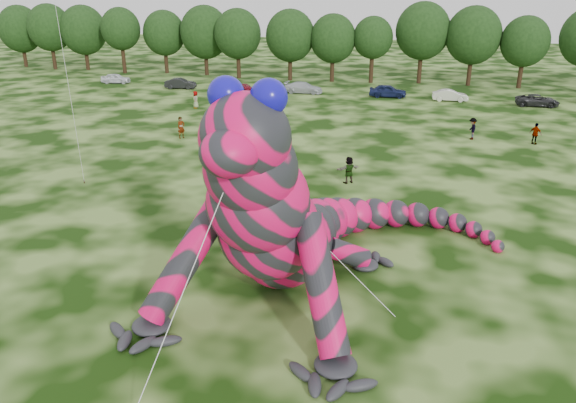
{
  "coord_description": "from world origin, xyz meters",
  "views": [
    {
      "loc": [
        8.84,
        -19.95,
        12.7
      ],
      "look_at": [
        3.43,
        1.63,
        4.0
      ],
      "focal_mm": 35.0,
      "sensor_mm": 36.0,
      "label": 1
    }
  ],
  "objects_px": {
    "tree_6": "(238,44)",
    "tree_10": "(422,43)",
    "car_5": "(450,95)",
    "tree_9": "(372,50)",
    "car_4": "(388,91)",
    "spectator_5": "(349,170)",
    "car_1": "(181,83)",
    "spectator_2": "(472,129)",
    "tree_4": "(165,42)",
    "tree_3": "(122,41)",
    "spectator_4": "(196,100)",
    "tree_2": "(84,38)",
    "tree_7": "(290,45)",
    "tree_11": "(472,46)",
    "tree_0": "(21,36)",
    "car_6": "(537,100)",
    "spectator_0": "(181,128)",
    "inflatable_gecko": "(292,174)",
    "spectator_1": "(273,142)",
    "car_2": "(233,87)",
    "car_0": "(116,78)",
    "tree_12": "(524,52)",
    "car_3": "(304,88)",
    "tree_8": "(333,48)",
    "spectator_3": "(535,134)",
    "tree_5": "(205,40)",
    "tree_1": "(51,37)"
  },
  "relations": [
    {
      "from": "tree_3",
      "to": "car_5",
      "type": "height_order",
      "value": "tree_3"
    },
    {
      "from": "tree_0",
      "to": "tree_11",
      "type": "bearing_deg",
      "value": -0.87
    },
    {
      "from": "tree_11",
      "to": "spectator_0",
      "type": "relative_size",
      "value": 5.35
    },
    {
      "from": "car_4",
      "to": "spectator_5",
      "type": "xyz_separation_m",
      "value": [
        -0.06,
        -31.52,
        0.18
      ]
    },
    {
      "from": "car_0",
      "to": "spectator_5",
      "type": "xyz_separation_m",
      "value": [
        36.34,
        -32.54,
        0.27
      ]
    },
    {
      "from": "tree_3",
      "to": "tree_8",
      "type": "bearing_deg",
      "value": -0.15
    },
    {
      "from": "car_2",
      "to": "car_4",
      "type": "relative_size",
      "value": 1.11
    },
    {
      "from": "inflatable_gecko",
      "to": "tree_6",
      "type": "bearing_deg",
      "value": 116.52
    },
    {
      "from": "car_5",
      "to": "tree_9",
      "type": "bearing_deg",
      "value": 39.8
    },
    {
      "from": "tree_6",
      "to": "tree_10",
      "type": "distance_m",
      "value": 25.03
    },
    {
      "from": "tree_2",
      "to": "tree_4",
      "type": "height_order",
      "value": "tree_2"
    },
    {
      "from": "car_6",
      "to": "spectator_0",
      "type": "bearing_deg",
      "value": 123.96
    },
    {
      "from": "tree_4",
      "to": "tree_10",
      "type": "bearing_deg",
      "value": -0.21
    },
    {
      "from": "tree_8",
      "to": "tree_10",
      "type": "xyz_separation_m",
      "value": [
        11.61,
        1.59,
        0.78
      ]
    },
    {
      "from": "tree_1",
      "to": "tree_9",
      "type": "bearing_deg",
      "value": -0.82
    },
    {
      "from": "tree_3",
      "to": "spectator_4",
      "type": "xyz_separation_m",
      "value": [
        20.2,
        -20.87,
        -3.82
      ]
    },
    {
      "from": "tree_9",
      "to": "car_4",
      "type": "relative_size",
      "value": 1.99
    },
    {
      "from": "spectator_4",
      "to": "tree_2",
      "type": "bearing_deg",
      "value": -153.58
    },
    {
      "from": "tree_12",
      "to": "car_3",
      "type": "height_order",
      "value": "tree_12"
    },
    {
      "from": "spectator_4",
      "to": "car_2",
      "type": "bearing_deg",
      "value": 151.12
    },
    {
      "from": "car_2",
      "to": "spectator_5",
      "type": "bearing_deg",
      "value": -159.67
    },
    {
      "from": "car_5",
      "to": "spectator_5",
      "type": "bearing_deg",
      "value": 162.74
    },
    {
      "from": "tree_12",
      "to": "car_0",
      "type": "height_order",
      "value": "tree_12"
    },
    {
      "from": "tree_4",
      "to": "spectator_4",
      "type": "height_order",
      "value": "tree_4"
    },
    {
      "from": "tree_8",
      "to": "spectator_2",
      "type": "bearing_deg",
      "value": -57.97
    },
    {
      "from": "tree_4",
      "to": "spectator_1",
      "type": "xyz_separation_m",
      "value": [
        26.81,
        -36.92,
        -3.71
      ]
    },
    {
      "from": "car_4",
      "to": "car_1",
      "type": "bearing_deg",
      "value": 88.7
    },
    {
      "from": "tree_12",
      "to": "car_1",
      "type": "height_order",
      "value": "tree_12"
    },
    {
      "from": "tree_3",
      "to": "tree_10",
      "type": "bearing_deg",
      "value": 2.01
    },
    {
      "from": "tree_4",
      "to": "tree_12",
      "type": "distance_m",
      "value": 49.66
    },
    {
      "from": "tree_2",
      "to": "car_5",
      "type": "relative_size",
      "value": 2.44
    },
    {
      "from": "car_2",
      "to": "spectator_4",
      "type": "relative_size",
      "value": 2.68
    },
    {
      "from": "tree_5",
      "to": "spectator_2",
      "type": "height_order",
      "value": "tree_5"
    },
    {
      "from": "car_1",
      "to": "spectator_2",
      "type": "distance_m",
      "value": 38.76
    },
    {
      "from": "car_4",
      "to": "car_0",
      "type": "bearing_deg",
      "value": 85.68
    },
    {
      "from": "tree_0",
      "to": "spectator_5",
      "type": "distance_m",
      "value": 72.99
    },
    {
      "from": "tree_0",
      "to": "car_6",
      "type": "height_order",
      "value": "tree_0"
    },
    {
      "from": "car_5",
      "to": "spectator_5",
      "type": "height_order",
      "value": "spectator_5"
    },
    {
      "from": "tree_11",
      "to": "car_5",
      "type": "relative_size",
      "value": 2.55
    },
    {
      "from": "tree_4",
      "to": "spectator_5",
      "type": "height_order",
      "value": "tree_4"
    },
    {
      "from": "car_4",
      "to": "tree_4",
      "type": "bearing_deg",
      "value": 68.86
    },
    {
      "from": "tree_3",
      "to": "tree_10",
      "type": "height_order",
      "value": "tree_10"
    },
    {
      "from": "tree_10",
      "to": "spectator_4",
      "type": "distance_m",
      "value": 32.32
    },
    {
      "from": "spectator_2",
      "to": "spectator_3",
      "type": "xyz_separation_m",
      "value": [
        5.04,
        -0.42,
        -0.03
      ]
    },
    {
      "from": "tree_7",
      "to": "car_5",
      "type": "xyz_separation_m",
      "value": [
        21.34,
        -10.02,
        -4.09
      ]
    },
    {
      "from": "car_4",
      "to": "spectator_1",
      "type": "xyz_separation_m",
      "value": [
        -6.97,
        -25.67,
        0.08
      ]
    },
    {
      "from": "tree_8",
      "to": "spectator_2",
      "type": "relative_size",
      "value": 4.76
    },
    {
      "from": "tree_10",
      "to": "car_6",
      "type": "relative_size",
      "value": 2.3
    },
    {
      "from": "tree_7",
      "to": "tree_11",
      "type": "relative_size",
      "value": 0.94
    },
    {
      "from": "inflatable_gecko",
      "to": "spectator_1",
      "type": "height_order",
      "value": "inflatable_gecko"
    }
  ]
}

